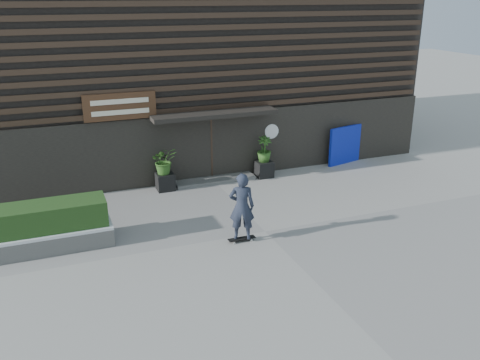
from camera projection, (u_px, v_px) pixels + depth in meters
name	position (u px, v px, depth m)	size (l,w,h in m)	color
ground	(265.00, 232.00, 15.10)	(80.00, 80.00, 0.00)	gray
entrance_step	(215.00, 180.00, 19.10)	(3.00, 0.80, 0.12)	#50504E
planter_pot_left	(165.00, 182.00, 18.20)	(0.60, 0.60, 0.60)	black
bamboo_left	(164.00, 161.00, 17.93)	(0.86, 0.75, 0.96)	#2D591E
planter_pot_right	(264.00, 169.00, 19.49)	(0.60, 0.60, 0.60)	black
bamboo_right	(264.00, 149.00, 19.23)	(0.54, 0.54, 0.96)	#2D591E
raised_bed	(46.00, 240.00, 14.05)	(3.50, 1.20, 0.50)	#4D4D4A
snow_layer	(45.00, 230.00, 13.95)	(3.50, 1.20, 0.08)	silver
hedge	(43.00, 217.00, 13.82)	(3.30, 1.00, 0.70)	#1C3A15
blue_tarp	(345.00, 145.00, 20.86)	(1.64, 0.12, 1.54)	#0C1BA5
building	(174.00, 55.00, 22.45)	(18.00, 11.00, 8.00)	black
skateboarder	(242.00, 207.00, 14.15)	(0.82, 0.68, 2.01)	black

